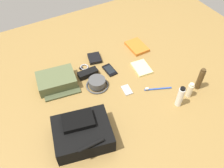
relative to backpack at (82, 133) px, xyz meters
The scene contains 15 objects.
ground_plane 0.42m from the backpack, 142.33° to the right, with size 2.64×2.02×0.02m, color olive.
backpack is the anchor object (origin of this frame).
toiletry_pouch 0.46m from the backpack, 92.05° to the right, with size 0.27×0.26×0.08m.
bucket_hat 0.40m from the backpack, 128.06° to the right, with size 0.15×0.15×0.06m.
cologne_bottle 0.83m from the backpack, behind, with size 0.04×0.04×0.17m.
lotion_bottle 0.73m from the backpack, behind, with size 0.04×0.04×0.11m.
toothpaste_tube 0.63m from the backpack, behind, with size 0.04×0.04×0.16m.
paperback_novel 0.88m from the backpack, 143.14° to the right, with size 0.13×0.18×0.02m.
cell_phone 0.57m from the backpack, 134.04° to the right, with size 0.07×0.12×0.01m.
media_player 0.45m from the backpack, 155.32° to the right, with size 0.06×0.09×0.01m.
wristwatch 0.58m from the backpack, 114.90° to the right, with size 0.07×0.06×0.01m.
toothbrush 0.59m from the backpack, behind, with size 0.17×0.08×0.02m.
wallet 0.67m from the backpack, 121.79° to the right, with size 0.09×0.11×0.02m, color black.
notepad 0.68m from the backpack, 152.79° to the right, with size 0.11×0.15×0.02m, color beige.
sunglasses_case 0.50m from the backpack, 118.33° to the right, with size 0.14×0.06×0.04m, color black.
Camera 1 is at (0.51, 0.93, 1.22)m, focal length 38.43 mm.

